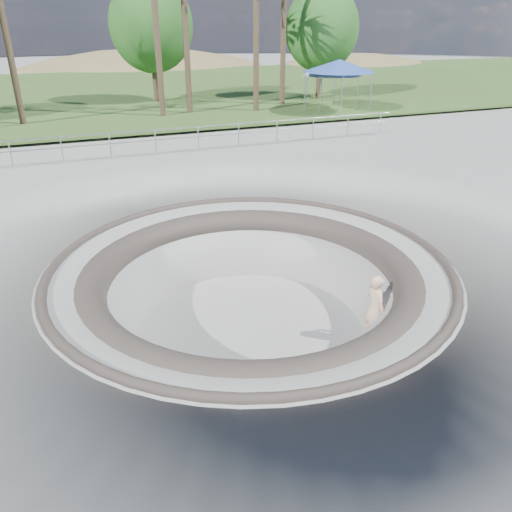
{
  "coord_description": "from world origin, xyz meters",
  "views": [
    {
      "loc": [
        -4.05,
        -10.66,
        5.67
      ],
      "look_at": [
        0.39,
        0.6,
        -0.1
      ],
      "focal_mm": 35.0,
      "sensor_mm": 36.0,
      "label": 1
    }
  ],
  "objects": [
    {
      "name": "safety_railing",
      "position": [
        0.0,
        12.0,
        0.69
      ],
      "size": [
        25.0,
        0.06,
        1.03
      ],
      "color": "#94959C",
      "rests_on": "ground"
    },
    {
      "name": "distant_hills",
      "position": [
        3.78,
        57.17,
        -7.02
      ],
      "size": [
        103.2,
        45.0,
        28.6
      ],
      "color": "brown",
      "rests_on": "ground"
    },
    {
      "name": "ground",
      "position": [
        0.0,
        0.0,
        0.0
      ],
      "size": [
        180.0,
        180.0,
        0.0
      ],
      "primitive_type": "plane",
      "color": "#A4A5A0",
      "rests_on": "ground"
    },
    {
      "name": "skate_bowl",
      "position": [
        0.0,
        0.0,
        -1.83
      ],
      "size": [
        14.0,
        14.0,
        4.1
      ],
      "color": "#A4A5A0",
      "rests_on": "ground"
    },
    {
      "name": "skateboard",
      "position": [
        2.67,
        -1.78,
        -1.83
      ],
      "size": [
        0.91,
        0.33,
        0.09
      ],
      "color": "#91573A",
      "rests_on": "ground"
    },
    {
      "name": "bushy_tree_mid",
      "position": [
        3.02,
        26.72,
        5.26
      ],
      "size": [
        5.69,
        5.17,
        8.21
      ],
      "color": "brown",
      "rests_on": "ground"
    },
    {
      "name": "canopy_blue",
      "position": [
        12.8,
        18.0,
        3.04
      ],
      "size": [
        5.81,
        5.81,
        3.15
      ],
      "color": "#94959C",
      "rests_on": "ground"
    },
    {
      "name": "bushy_tree_right",
      "position": [
        14.79,
        24.19,
        5.01
      ],
      "size": [
        5.41,
        4.92,
        7.81
      ],
      "color": "brown",
      "rests_on": "ground"
    },
    {
      "name": "skater",
      "position": [
        2.67,
        -1.78,
        -0.89
      ],
      "size": [
        0.45,
        0.68,
        1.84
      ],
      "primitive_type": "imported",
      "rotation": [
        0.0,
        0.0,
        1.59
      ],
      "color": "beige",
      "rests_on": "skateboard"
    },
    {
      "name": "grass_strip",
      "position": [
        0.0,
        34.0,
        0.22
      ],
      "size": [
        180.0,
        36.0,
        0.12
      ],
      "color": "#395321",
      "rests_on": "ground"
    },
    {
      "name": "canopy_white",
      "position": [
        13.16,
        19.41,
        2.64
      ],
      "size": [
        5.29,
        5.29,
        2.7
      ],
      "color": "#94959C",
      "rests_on": "ground"
    }
  ]
}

